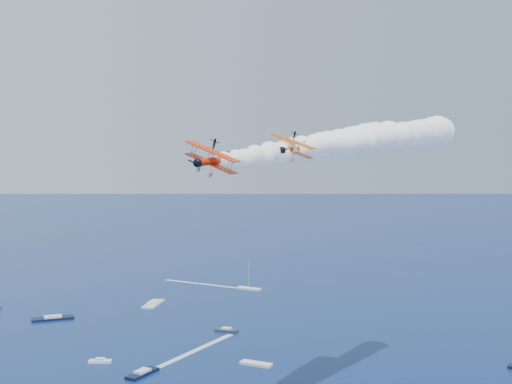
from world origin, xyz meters
TOP-DOWN VIEW (x-y plane):
  - biplane_lead at (4.82, 20.55)m, footprint 10.05×11.58m
  - biplane_trail at (-15.23, 14.04)m, footprint 11.34×12.82m
  - smoke_trail_lead at (38.49, 31.78)m, footprint 74.41×48.43m
  - smoke_trail_trail at (17.68, 27.35)m, footprint 74.69×54.88m
  - spectator_boats at (-15.32, 125.88)m, footprint 217.33×178.37m
  - boat_wakes at (14.71, 155.72)m, footprint 162.18×116.24m

SIDE VIEW (x-z plane):
  - boat_wakes at x=14.71m, z-range 0.01..0.05m
  - spectator_boats at x=-15.32m, z-range 0.00..0.70m
  - biplane_trail at x=-15.23m, z-range 50.08..58.90m
  - biplane_lead at x=4.82m, z-range 52.48..60.47m
  - smoke_trail_trail at x=17.68m, z-range 50.77..63.71m
  - smoke_trail_lead at x=38.49m, z-range 52.75..65.69m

